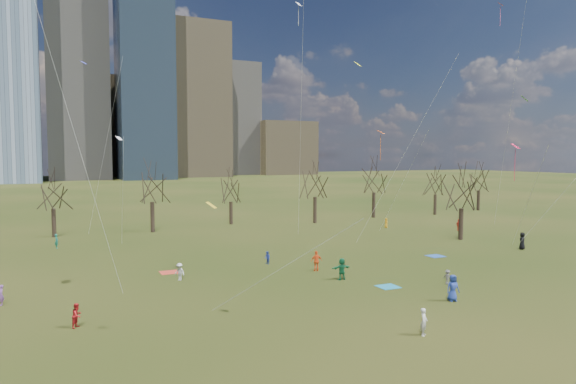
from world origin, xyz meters
name	(u,v)px	position (x,y,z in m)	size (l,w,h in m)	color
ground	(361,305)	(0.00, 0.00, 0.00)	(500.00, 500.00, 0.00)	black
downtown_skyline	(91,89)	(-2.43, 210.64, 39.01)	(212.50, 78.00, 118.00)	slate
bare_tree_row	(208,186)	(-0.09, 37.22, 6.12)	(113.04, 29.80, 9.50)	black
blanket_teal	(388,287)	(4.52, 3.14, 0.01)	(1.60, 1.50, 0.03)	teal
blanket_navy	(436,256)	(16.20, 11.17, 0.01)	(1.60, 1.50, 0.03)	#2551AD
blanket_crimson	(169,272)	(-9.96, 15.28, 0.01)	(1.60, 1.50, 0.03)	red
person_0	(453,288)	(6.33, -2.00, 0.94)	(0.92, 0.60, 1.88)	#223994
person_1	(424,322)	(-0.10, -6.65, 0.79)	(0.58, 0.38, 1.59)	silver
person_2	(77,315)	(-17.99, 3.12, 0.74)	(0.72, 0.56, 1.48)	#B5191C
person_3	(447,277)	(9.29, 1.80, 0.59)	(0.76, 0.44, 1.18)	#5F5E63
person_4	(317,261)	(2.03, 10.35, 0.90)	(1.06, 0.44, 1.80)	#FF561C
person_5	(342,269)	(2.41, 6.63, 0.91)	(1.69, 0.54, 1.82)	#186E41
person_6	(522,241)	(27.38, 10.18, 0.94)	(0.92, 0.60, 1.88)	black
person_7	(1,295)	(-22.51, 10.22, 0.71)	(0.52, 0.34, 1.42)	#814C99
person_8	(267,258)	(-0.84, 14.82, 0.61)	(0.59, 0.46, 1.22)	#263BA8
person_9	(180,272)	(-9.79, 12.09, 0.71)	(0.92, 0.53, 1.43)	silver
person_10	(458,225)	(31.10, 23.83, 0.78)	(0.91, 0.38, 1.56)	#B32719
person_12	(386,223)	(23.78, 30.24, 0.70)	(0.68, 0.44, 1.40)	orange
person_13	(57,241)	(-18.81, 32.27, 0.80)	(0.58, 0.38, 1.60)	#1A7864
kites_airborne	(359,135)	(7.68, 12.43, 12.20)	(58.06, 42.55, 28.09)	#CFDC22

